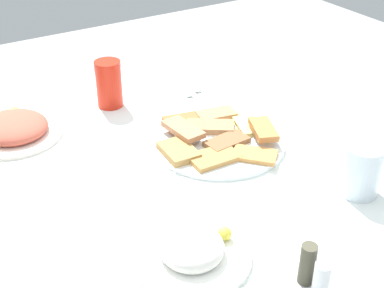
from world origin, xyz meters
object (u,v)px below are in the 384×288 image
(salad_plate_greens, at_px, (14,128))
(soda_can, at_px, (107,84))
(drinking_glass, at_px, (361,170))
(paper_napkin, at_px, (184,81))
(salad_plate_rice, at_px, (192,250))
(spoon, at_px, (178,81))
(pide_platter, at_px, (217,139))
(condiment_caddy, at_px, (312,281))
(fork, at_px, (189,79))
(dining_table, at_px, (174,197))

(salad_plate_greens, relative_size, soda_can, 1.84)
(drinking_glass, bearing_deg, paper_napkin, 2.33)
(paper_napkin, bearing_deg, salad_plate_rice, 150.33)
(soda_can, distance_m, paper_napkin, 0.25)
(salad_plate_greens, xyz_separation_m, spoon, (0.05, -0.48, -0.01))
(pide_platter, height_order, drinking_glass, drinking_glass)
(salad_plate_greens, relative_size, paper_napkin, 1.61)
(pide_platter, relative_size, drinking_glass, 2.91)
(salad_plate_rice, bearing_deg, paper_napkin, -29.67)
(salad_plate_greens, height_order, condiment_caddy, condiment_caddy)
(salad_plate_greens, bearing_deg, salad_plate_rice, -166.46)
(salad_plate_greens, height_order, fork, salad_plate_greens)
(dining_table, height_order, condiment_caddy, condiment_caddy)
(pide_platter, distance_m, spoon, 0.34)
(salad_plate_greens, relative_size, salad_plate_rice, 1.10)
(condiment_caddy, bearing_deg, soda_can, 0.21)
(paper_napkin, height_order, fork, fork)
(paper_napkin, xyz_separation_m, condiment_caddy, (-0.79, 0.24, 0.02))
(drinking_glass, relative_size, condiment_caddy, 1.04)
(dining_table, bearing_deg, condiment_caddy, 179.80)
(soda_can, bearing_deg, pide_platter, -156.53)
(salad_plate_greens, xyz_separation_m, soda_can, (0.02, -0.25, 0.04))
(salad_plate_greens, bearing_deg, pide_platter, -126.14)
(pide_platter, distance_m, drinking_glass, 0.34)
(pide_platter, bearing_deg, spoon, -15.25)
(salad_plate_greens, relative_size, spoon, 1.15)
(pide_platter, height_order, salad_plate_rice, salad_plate_rice)
(spoon, bearing_deg, drinking_glass, -165.27)
(drinking_glass, bearing_deg, salad_plate_greens, 41.53)
(condiment_caddy, bearing_deg, fork, -17.96)
(dining_table, height_order, fork, fork)
(soda_can, bearing_deg, fork, -84.31)
(dining_table, bearing_deg, fork, -35.78)
(soda_can, height_order, paper_napkin, soda_can)
(salad_plate_greens, bearing_deg, dining_table, -139.70)
(pide_platter, distance_m, salad_plate_rice, 0.38)
(paper_napkin, distance_m, fork, 0.02)
(condiment_caddy, bearing_deg, paper_napkin, -16.77)
(salad_plate_greens, height_order, spoon, salad_plate_greens)
(pide_platter, relative_size, paper_napkin, 2.23)
(soda_can, relative_size, paper_napkin, 0.88)
(drinking_glass, distance_m, spoon, 0.64)
(drinking_glass, distance_m, condiment_caddy, 0.31)
(fork, bearing_deg, drinking_glass, -165.28)
(pide_platter, distance_m, fork, 0.35)
(paper_napkin, distance_m, spoon, 0.02)
(dining_table, height_order, pide_platter, pide_platter)
(salad_plate_greens, xyz_separation_m, salad_plate_rice, (-0.57, -0.14, -0.00))
(salad_plate_rice, xyz_separation_m, condiment_caddy, (-0.17, -0.12, 0.01))
(paper_napkin, bearing_deg, condiment_caddy, 163.23)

